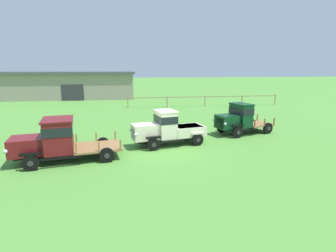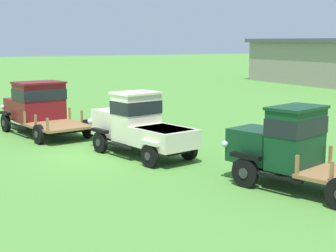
{
  "view_description": "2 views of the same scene",
  "coord_description": "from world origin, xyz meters",
  "px_view_note": "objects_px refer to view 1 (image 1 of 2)",
  "views": [
    {
      "loc": [
        -1.75,
        -14.97,
        4.86
      ],
      "look_at": [
        0.7,
        2.18,
        1.0
      ],
      "focal_mm": 28.0,
      "sensor_mm": 36.0,
      "label": 1
    },
    {
      "loc": [
        17.05,
        -6.23,
        4.05
      ],
      "look_at": [
        0.7,
        2.18,
        1.0
      ],
      "focal_mm": 55.0,
      "sensor_mm": 36.0,
      "label": 2
    }
  ],
  "objects_px": {
    "farm_shed": "(54,85)",
    "vintage_truck_foreground_near": "(55,139)",
    "vintage_truck_midrow_center": "(239,119)",
    "vintage_truck_second_in_line": "(167,128)"
  },
  "relations": [
    {
      "from": "farm_shed",
      "to": "vintage_truck_foreground_near",
      "type": "distance_m",
      "value": 32.98
    },
    {
      "from": "vintage_truck_second_in_line",
      "to": "vintage_truck_midrow_center",
      "type": "height_order",
      "value": "vintage_truck_midrow_center"
    },
    {
      "from": "farm_shed",
      "to": "vintage_truck_foreground_near",
      "type": "relative_size",
      "value": 4.51
    },
    {
      "from": "vintage_truck_foreground_near",
      "to": "vintage_truck_midrow_center",
      "type": "height_order",
      "value": "vintage_truck_midrow_center"
    },
    {
      "from": "farm_shed",
      "to": "vintage_truck_second_in_line",
      "type": "bearing_deg",
      "value": -63.68
    },
    {
      "from": "farm_shed",
      "to": "vintage_truck_foreground_near",
      "type": "xyz_separation_m",
      "value": [
        8.47,
        -31.86,
        -0.96
      ]
    },
    {
      "from": "vintage_truck_foreground_near",
      "to": "vintage_truck_second_in_line",
      "type": "height_order",
      "value": "vintage_truck_foreground_near"
    },
    {
      "from": "farm_shed",
      "to": "vintage_truck_second_in_line",
      "type": "xyz_separation_m",
      "value": [
        14.72,
        -29.76,
        -1.05
      ]
    },
    {
      "from": "farm_shed",
      "to": "vintage_truck_midrow_center",
      "type": "distance_m",
      "value": 34.37
    },
    {
      "from": "farm_shed",
      "to": "vintage_truck_foreground_near",
      "type": "bearing_deg",
      "value": -75.12
    }
  ]
}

